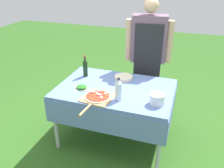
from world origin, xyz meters
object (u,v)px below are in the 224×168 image
(prep_table, at_px, (115,93))
(pizza_on_peel, at_px, (97,97))
(person_cook, at_px, (148,50))
(oil_bottle, at_px, (85,68))
(water_bottle, at_px, (119,90))
(herb_container, at_px, (82,87))
(mixing_tub, at_px, (157,99))
(plate_stack, at_px, (124,77))

(prep_table, xyz_separation_m, pizza_on_peel, (-0.10, -0.31, 0.09))
(person_cook, xyz_separation_m, oil_bottle, (-0.70, -0.53, -0.14))
(prep_table, height_order, water_bottle, water_bottle)
(person_cook, bearing_deg, oil_bottle, 29.06)
(prep_table, height_order, person_cook, person_cook)
(pizza_on_peel, height_order, oil_bottle, oil_bottle)
(herb_container, height_order, mixing_tub, mixing_tub)
(plate_stack, bearing_deg, pizza_on_peel, -102.32)
(plate_stack, bearing_deg, person_cook, 64.75)
(person_cook, distance_m, pizza_on_peel, 1.11)
(herb_container, relative_size, mixing_tub, 1.26)
(prep_table, bearing_deg, oil_bottle, 157.83)
(pizza_on_peel, bearing_deg, water_bottle, 18.00)
(plate_stack, bearing_deg, prep_table, -94.50)
(prep_table, distance_m, herb_container, 0.41)
(prep_table, height_order, pizza_on_peel, pizza_on_peel)
(prep_table, height_order, oil_bottle, oil_bottle)
(pizza_on_peel, distance_m, water_bottle, 0.25)
(oil_bottle, xyz_separation_m, plate_stack, (0.49, 0.08, -0.09))
(person_cook, distance_m, plate_stack, 0.55)
(pizza_on_peel, bearing_deg, plate_stack, 82.71)
(prep_table, distance_m, plate_stack, 0.29)
(prep_table, xyz_separation_m, plate_stack, (0.02, 0.27, 0.10))
(prep_table, bearing_deg, plate_stack, 85.50)
(herb_container, bearing_deg, prep_table, 23.43)
(oil_bottle, height_order, water_bottle, oil_bottle)
(prep_table, relative_size, mixing_tub, 8.86)
(oil_bottle, relative_size, plate_stack, 1.19)
(oil_bottle, distance_m, water_bottle, 0.74)
(water_bottle, xyz_separation_m, herb_container, (-0.48, 0.10, -0.10))
(prep_table, relative_size, water_bottle, 5.33)
(herb_container, bearing_deg, mixing_tub, -3.48)
(oil_bottle, bearing_deg, plate_stack, 9.41)
(mixing_tub, height_order, plate_stack, mixing_tub)
(prep_table, relative_size, herb_container, 7.02)
(person_cook, height_order, oil_bottle, person_cook)
(mixing_tub, bearing_deg, herb_container, 176.52)
(plate_stack, bearing_deg, oil_bottle, -170.59)
(plate_stack, bearing_deg, herb_container, -131.79)
(person_cook, height_order, mixing_tub, person_cook)
(herb_container, height_order, plate_stack, herb_container)
(pizza_on_peel, height_order, plate_stack, pizza_on_peel)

